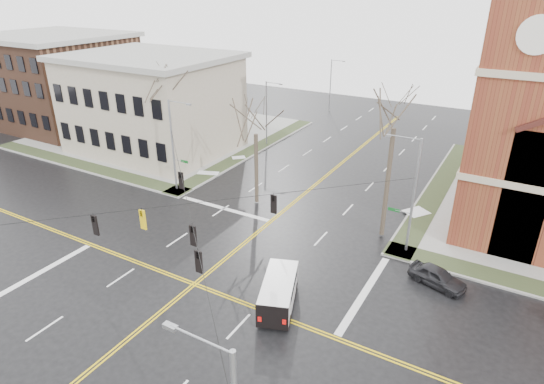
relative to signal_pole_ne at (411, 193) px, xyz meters
The scene contains 16 objects.
ground 16.88m from the signal_pole_ne, 134.55° to the right, with size 120.00×120.00×0.00m, color black.
sidewalks 16.86m from the signal_pole_ne, 134.55° to the right, with size 80.00×80.00×0.17m.
road_markings 16.88m from the signal_pole_ne, 134.55° to the right, with size 100.00×100.00×0.01m.
civic_building_a 34.39m from the signal_pole_ne, 165.69° to the left, with size 18.00×14.00×11.00m, color gray.
civic_building_b 54.36m from the signal_pole_ne, 168.86° to the left, with size 18.00×16.00×12.00m, color #553324.
signal_pole_ne is the anchor object (origin of this frame).
signal_pole_nw 22.64m from the signal_pole_ne, behind, with size 2.75×0.22×9.00m.
span_wires 16.19m from the signal_pole_ne, 134.55° to the right, with size 23.02×23.02×0.03m.
traffic_signals 16.63m from the signal_pole_ne, 132.94° to the right, with size 8.21×8.26×1.30m.
streetlight_north_a 27.48m from the signal_pole_ne, 143.10° to the left, with size 2.30×0.20×8.00m.
streetlight_north_b 42.61m from the signal_pole_ne, 121.05° to the left, with size 2.30×0.20×8.00m.
cargo_van 12.27m from the signal_pole_ne, 116.71° to the right, with size 3.59×5.40×1.92m.
parked_car_a 6.20m from the signal_pole_ne, 45.61° to the right, with size 1.58×3.92×1.33m, color black.
tree_nw_far 25.90m from the signal_pole_ne, behind, with size 4.00×4.00×12.62m.
tree_nw_near 14.59m from the signal_pole_ne, behind, with size 4.00×4.00×9.89m.
tree_ne 5.47m from the signal_pole_ne, 147.02° to the left, with size 4.00×4.00×13.50m.
Camera 1 is at (17.54, -19.65, 18.91)m, focal length 30.00 mm.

